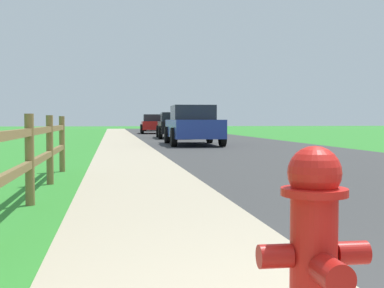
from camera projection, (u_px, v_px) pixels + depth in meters
name	position (u px, v px, depth m)	size (l,w,h in m)	color
ground_plane	(141.00, 140.00, 26.63)	(120.00, 120.00, 0.00)	#32872E
road_asphalt	(201.00, 138.00, 29.14)	(7.00, 66.00, 0.01)	#393939
curb_concrete	(84.00, 139.00, 28.14)	(6.00, 66.00, 0.01)	tan
grass_verge	(56.00, 139.00, 27.91)	(5.00, 66.00, 0.00)	#32872E
fire_hydrant	(315.00, 244.00, 2.33)	(0.52, 0.45, 0.92)	red
rail_fence	(13.00, 159.00, 5.16)	(0.11, 10.35, 1.11)	olive
parked_suv_blue	(193.00, 125.00, 21.55)	(2.23, 5.02, 1.65)	navy
parked_car_black	(175.00, 125.00, 29.54)	(2.18, 4.90, 1.46)	black
parked_car_red	(154.00, 124.00, 39.76)	(2.27, 4.39, 1.47)	maroon
parked_car_white	(155.00, 123.00, 49.28)	(2.27, 5.06, 1.44)	white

